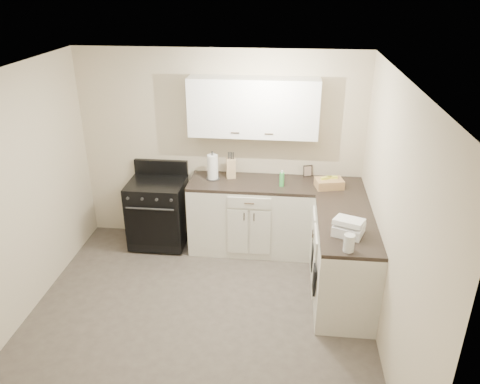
# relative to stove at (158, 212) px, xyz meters

# --- Properties ---
(floor) EXTENTS (3.60, 3.60, 0.00)m
(floor) POSITION_rel_stove_xyz_m (0.79, -1.48, -0.46)
(floor) COLOR #473F38
(floor) RESTS_ON ground
(ceiling) EXTENTS (3.60, 3.60, 0.00)m
(ceiling) POSITION_rel_stove_xyz_m (0.79, -1.48, 2.04)
(ceiling) COLOR white
(ceiling) RESTS_ON wall_back
(wall_back) EXTENTS (3.60, 0.00, 3.60)m
(wall_back) POSITION_rel_stove_xyz_m (0.79, 0.32, 0.79)
(wall_back) COLOR beige
(wall_back) RESTS_ON ground
(wall_right) EXTENTS (0.00, 3.60, 3.60)m
(wall_right) POSITION_rel_stove_xyz_m (2.59, -1.48, 0.79)
(wall_right) COLOR beige
(wall_right) RESTS_ON ground
(wall_left) EXTENTS (0.00, 3.60, 3.60)m
(wall_left) POSITION_rel_stove_xyz_m (-1.01, -1.48, 0.79)
(wall_left) COLOR beige
(wall_left) RESTS_ON ground
(wall_front) EXTENTS (3.60, 0.00, 3.60)m
(wall_front) POSITION_rel_stove_xyz_m (0.79, -3.28, 0.79)
(wall_front) COLOR beige
(wall_front) RESTS_ON ground
(base_cabinets_back) EXTENTS (1.55, 0.60, 0.90)m
(base_cabinets_back) POSITION_rel_stove_xyz_m (1.21, 0.02, -0.01)
(base_cabinets_back) COLOR silver
(base_cabinets_back) RESTS_ON floor
(base_cabinets_right) EXTENTS (0.60, 1.90, 0.90)m
(base_cabinets_right) POSITION_rel_stove_xyz_m (2.29, -0.63, -0.01)
(base_cabinets_right) COLOR silver
(base_cabinets_right) RESTS_ON floor
(countertop_back) EXTENTS (1.55, 0.60, 0.04)m
(countertop_back) POSITION_rel_stove_xyz_m (1.21, 0.02, 0.46)
(countertop_back) COLOR black
(countertop_back) RESTS_ON base_cabinets_back
(countertop_right) EXTENTS (0.60, 1.90, 0.04)m
(countertop_right) POSITION_rel_stove_xyz_m (2.29, -0.63, 0.46)
(countertop_right) COLOR black
(countertop_right) RESTS_ON base_cabinets_right
(upper_cabinets) EXTENTS (1.55, 0.30, 0.70)m
(upper_cabinets) POSITION_rel_stove_xyz_m (1.21, 0.18, 1.38)
(upper_cabinets) COLOR white
(upper_cabinets) RESTS_ON wall_back
(stove) EXTENTS (0.71, 0.60, 0.86)m
(stove) POSITION_rel_stove_xyz_m (0.00, 0.00, 0.00)
(stove) COLOR black
(stove) RESTS_ON floor
(knife_block) EXTENTS (0.13, 0.12, 0.25)m
(knife_block) POSITION_rel_stove_xyz_m (0.94, 0.14, 0.60)
(knife_block) COLOR tan
(knife_block) RESTS_ON countertop_back
(paper_towel) EXTENTS (0.15, 0.15, 0.32)m
(paper_towel) POSITION_rel_stove_xyz_m (0.72, 0.07, 0.64)
(paper_towel) COLOR white
(paper_towel) RESTS_ON countertop_back
(soap_bottle) EXTENTS (0.07, 0.07, 0.17)m
(soap_bottle) POSITION_rel_stove_xyz_m (1.59, -0.06, 0.57)
(soap_bottle) COLOR green
(soap_bottle) RESTS_ON countertop_back
(picture_frame) EXTENTS (0.12, 0.07, 0.15)m
(picture_frame) POSITION_rel_stove_xyz_m (1.91, 0.28, 0.55)
(picture_frame) COLOR black
(picture_frame) RESTS_ON countertop_back
(wicker_basket) EXTENTS (0.36, 0.28, 0.11)m
(wicker_basket) POSITION_rel_stove_xyz_m (2.16, -0.04, 0.53)
(wicker_basket) COLOR tan
(wicker_basket) RESTS_ON countertop_right
(countertop_grill) EXTENTS (0.35, 0.34, 0.10)m
(countertop_grill) POSITION_rel_stove_xyz_m (2.27, -1.15, 0.53)
(countertop_grill) COLOR white
(countertop_grill) RESTS_ON countertop_right
(glass_jar) EXTENTS (0.11, 0.11, 0.17)m
(glass_jar) POSITION_rel_stove_xyz_m (2.24, -1.48, 0.56)
(glass_jar) COLOR silver
(glass_jar) RESTS_ON countertop_right
(oven_mitt_near) EXTENTS (0.02, 0.17, 0.29)m
(oven_mitt_near) POSITION_rel_stove_xyz_m (1.97, -1.28, -0.00)
(oven_mitt_near) COLOR black
(oven_mitt_near) RESTS_ON base_cabinets_right
(oven_mitt_far) EXTENTS (0.02, 0.17, 0.29)m
(oven_mitt_far) POSITION_rel_stove_xyz_m (1.97, -0.85, -0.01)
(oven_mitt_far) COLOR black
(oven_mitt_far) RESTS_ON base_cabinets_right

